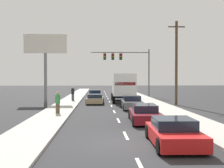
{
  "coord_description": "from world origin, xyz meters",
  "views": [
    {
      "loc": [
        -1.4,
        -12.34,
        2.91
      ],
      "look_at": [
        0.2,
        19.57,
        2.22
      ],
      "focal_mm": 44.92,
      "sensor_mm": 36.0,
      "label": 1
    }
  ],
  "objects_px": {
    "car_gray": "(132,103)",
    "car_maroon": "(144,114)",
    "box_truck": "(123,86)",
    "pedestrian_near_corner": "(73,94)",
    "traffic_signal_mast": "(123,60)",
    "car_tan": "(95,99)",
    "pedestrian_mid_block": "(58,103)",
    "car_blue": "(95,95)",
    "roadside_billboard": "(45,52)",
    "utility_pole_mid": "(176,62)",
    "car_red": "(174,133)"
  },
  "relations": [
    {
      "from": "car_tan",
      "to": "box_truck",
      "type": "bearing_deg",
      "value": 31.36
    },
    {
      "from": "traffic_signal_mast",
      "to": "pedestrian_mid_block",
      "type": "relative_size",
      "value": 5.29
    },
    {
      "from": "box_truck",
      "to": "utility_pole_mid",
      "type": "relative_size",
      "value": 0.9
    },
    {
      "from": "car_blue",
      "to": "traffic_signal_mast",
      "type": "distance_m",
      "value": 7.84
    },
    {
      "from": "car_gray",
      "to": "pedestrian_near_corner",
      "type": "height_order",
      "value": "pedestrian_near_corner"
    },
    {
      "from": "car_maroon",
      "to": "utility_pole_mid",
      "type": "relative_size",
      "value": 0.5
    },
    {
      "from": "box_truck",
      "to": "pedestrian_near_corner",
      "type": "relative_size",
      "value": 4.82
    },
    {
      "from": "pedestrian_near_corner",
      "to": "utility_pole_mid",
      "type": "bearing_deg",
      "value": -23.16
    },
    {
      "from": "car_gray",
      "to": "car_maroon",
      "type": "xyz_separation_m",
      "value": [
        -0.1,
        -7.72,
        -0.03
      ]
    },
    {
      "from": "roadside_billboard",
      "to": "car_red",
      "type": "bearing_deg",
      "value": -66.74
    },
    {
      "from": "pedestrian_mid_block",
      "to": "car_red",
      "type": "bearing_deg",
      "value": -57.66
    },
    {
      "from": "car_tan",
      "to": "car_red",
      "type": "bearing_deg",
      "value": -79.69
    },
    {
      "from": "car_tan",
      "to": "traffic_signal_mast",
      "type": "xyz_separation_m",
      "value": [
        4.1,
        10.73,
        5.1
      ]
    },
    {
      "from": "car_gray",
      "to": "pedestrian_mid_block",
      "type": "relative_size",
      "value": 2.41
    },
    {
      "from": "roadside_billboard",
      "to": "car_tan",
      "type": "bearing_deg",
      "value": -23.6
    },
    {
      "from": "car_blue",
      "to": "car_gray",
      "type": "height_order",
      "value": "car_blue"
    },
    {
      "from": "car_tan",
      "to": "pedestrian_mid_block",
      "type": "bearing_deg",
      "value": -106.43
    },
    {
      "from": "car_gray",
      "to": "utility_pole_mid",
      "type": "height_order",
      "value": "utility_pole_mid"
    },
    {
      "from": "car_red",
      "to": "pedestrian_mid_block",
      "type": "bearing_deg",
      "value": 122.34
    },
    {
      "from": "box_truck",
      "to": "utility_pole_mid",
      "type": "xyz_separation_m",
      "value": [
        5.41,
        -3.94,
        2.68
      ]
    },
    {
      "from": "box_truck",
      "to": "car_gray",
      "type": "distance_m",
      "value": 7.78
    },
    {
      "from": "utility_pole_mid",
      "to": "box_truck",
      "type": "bearing_deg",
      "value": 143.92
    },
    {
      "from": "car_tan",
      "to": "traffic_signal_mast",
      "type": "bearing_deg",
      "value": 69.09
    },
    {
      "from": "car_red",
      "to": "traffic_signal_mast",
      "type": "bearing_deg",
      "value": 89.04
    },
    {
      "from": "roadside_billboard",
      "to": "car_gray",
      "type": "bearing_deg",
      "value": -41.05
    },
    {
      "from": "traffic_signal_mast",
      "to": "roadside_billboard",
      "type": "xyz_separation_m",
      "value": [
        -10.12,
        -8.1,
        0.43
      ]
    },
    {
      "from": "car_tan",
      "to": "utility_pole_mid",
      "type": "xyz_separation_m",
      "value": [
        8.73,
        -1.92,
        4.12
      ]
    },
    {
      "from": "car_blue",
      "to": "car_gray",
      "type": "bearing_deg",
      "value": -73.63
    },
    {
      "from": "car_gray",
      "to": "car_maroon",
      "type": "height_order",
      "value": "car_gray"
    },
    {
      "from": "car_maroon",
      "to": "traffic_signal_mast",
      "type": "relative_size",
      "value": 0.51
    },
    {
      "from": "car_red",
      "to": "roadside_billboard",
      "type": "height_order",
      "value": "roadside_billboard"
    },
    {
      "from": "car_maroon",
      "to": "pedestrian_near_corner",
      "type": "xyz_separation_m",
      "value": [
        -6.14,
        16.36,
        0.43
      ]
    },
    {
      "from": "traffic_signal_mast",
      "to": "utility_pole_mid",
      "type": "distance_m",
      "value": 13.5
    },
    {
      "from": "car_red",
      "to": "car_maroon",
      "type": "bearing_deg",
      "value": 92.01
    },
    {
      "from": "car_maroon",
      "to": "pedestrian_near_corner",
      "type": "bearing_deg",
      "value": 110.58
    },
    {
      "from": "car_tan",
      "to": "car_maroon",
      "type": "height_order",
      "value": "car_maroon"
    },
    {
      "from": "car_gray",
      "to": "traffic_signal_mast",
      "type": "distance_m",
      "value": 17.13
    },
    {
      "from": "car_gray",
      "to": "box_truck",
      "type": "bearing_deg",
      "value": 91.1
    },
    {
      "from": "roadside_billboard",
      "to": "pedestrian_near_corner",
      "type": "xyz_separation_m",
      "value": [
        3.24,
        0.37,
        -5.06
      ]
    },
    {
      "from": "car_blue",
      "to": "roadside_billboard",
      "type": "bearing_deg",
      "value": -147.71
    },
    {
      "from": "box_truck",
      "to": "roadside_billboard",
      "type": "xyz_separation_m",
      "value": [
        -9.34,
        0.61,
        4.09
      ]
    },
    {
      "from": "car_tan",
      "to": "pedestrian_mid_block",
      "type": "distance_m",
      "value": 10.01
    },
    {
      "from": "box_truck",
      "to": "traffic_signal_mast",
      "type": "distance_m",
      "value": 9.47
    },
    {
      "from": "traffic_signal_mast",
      "to": "box_truck",
      "type": "bearing_deg",
      "value": -95.11
    },
    {
      "from": "car_tan",
      "to": "pedestrian_near_corner",
      "type": "bearing_deg",
      "value": 132.77
    },
    {
      "from": "box_truck",
      "to": "roadside_billboard",
      "type": "distance_m",
      "value": 10.22
    },
    {
      "from": "pedestrian_near_corner",
      "to": "pedestrian_mid_block",
      "type": "bearing_deg",
      "value": -90.22
    },
    {
      "from": "car_blue",
      "to": "roadside_billboard",
      "type": "relative_size",
      "value": 0.58
    },
    {
      "from": "car_blue",
      "to": "pedestrian_near_corner",
      "type": "height_order",
      "value": "pedestrian_near_corner"
    },
    {
      "from": "utility_pole_mid",
      "to": "roadside_billboard",
      "type": "bearing_deg",
      "value": 162.86
    }
  ]
}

